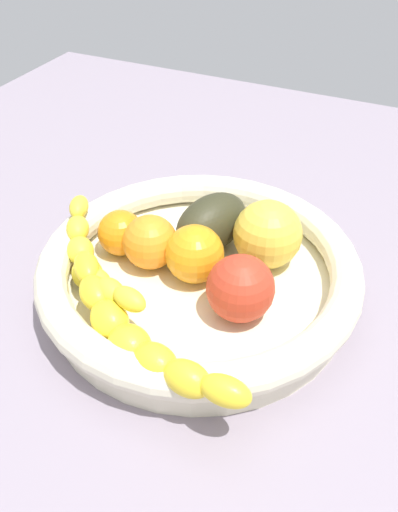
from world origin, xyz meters
TOP-DOWN VIEW (x-y plane):
  - kitchen_counter at (0.00, 0.00)cm, footprint 120.00×120.00cm
  - fruit_bowl at (0.00, 0.00)cm, footprint 34.04×34.04cm
  - banana_draped_left at (-9.61, -5.46)cm, footprint 16.64×14.25cm
  - banana_draped_right at (-0.47, -12.31)cm, footprint 22.97×12.07cm
  - orange_front at (-0.51, -0.49)cm, footprint 6.21×6.21cm
  - orange_mid_left at (-5.78, -0.47)cm, footprint 5.95×5.95cm
  - orange_mid_right at (-9.82, 0.56)cm, footprint 5.13×5.13cm
  - apple_yellow at (5.47, 5.65)cm, footprint 7.44×7.44cm
  - tomato_red at (5.86, -3.18)cm, footprint 6.67×6.67cm
  - avocado_dark at (-1.25, 6.08)cm, footprint 8.78×11.05cm

SIDE VIEW (x-z plane):
  - kitchen_counter at x=0.00cm, z-range 0.00..3.00cm
  - fruit_bowl at x=0.00cm, z-range 3.10..8.98cm
  - orange_mid_right at x=-9.82cm, z-range 5.45..10.58cm
  - banana_draped_right at x=-0.47cm, z-range 5.73..10.57cm
  - banana_draped_left at x=-9.61cm, z-range 5.64..11.02cm
  - avocado_dark at x=-1.25cm, z-range 5.21..11.55cm
  - orange_mid_left at x=-5.78cm, z-range 5.45..11.40cm
  - orange_front at x=-0.51cm, z-range 5.45..11.66cm
  - tomato_red at x=5.86cm, z-range 5.45..12.12cm
  - apple_yellow at x=5.47cm, z-range 5.45..12.89cm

